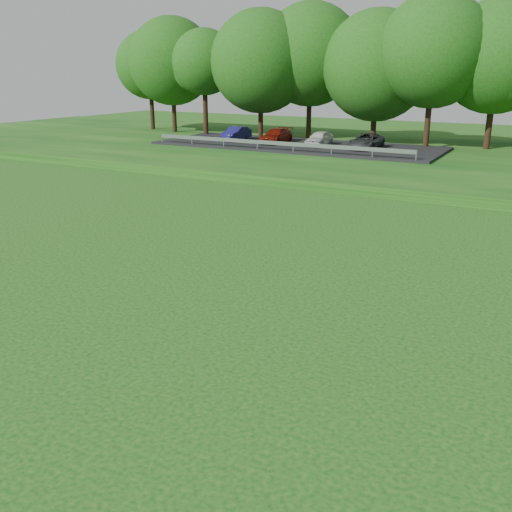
% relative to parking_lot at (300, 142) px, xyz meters
% --- Properties ---
extents(parking_lot, '(24.00, 9.00, 1.38)m').
position_rel_parking_lot_xyz_m(parking_lot, '(0.00, 0.00, 0.00)').
color(parking_lot, black).
rests_on(parking_lot, berm).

